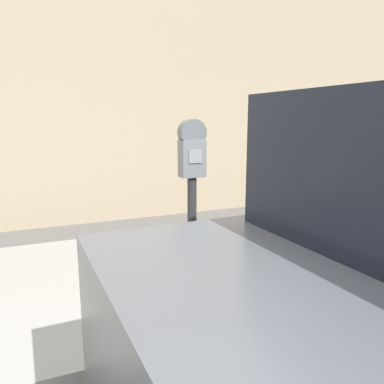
{
  "coord_description": "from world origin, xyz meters",
  "views": [
    {
      "loc": [
        -1.03,
        -1.44,
        1.7
      ],
      "look_at": [
        0.13,
        1.29,
        1.13
      ],
      "focal_mm": 35.0,
      "sensor_mm": 36.0,
      "label": 1
    }
  ],
  "objects": [
    {
      "name": "building_facade",
      "position": [
        0.0,
        4.94,
        2.74
      ],
      "size": [
        24.0,
        0.3,
        5.47
      ],
      "color": "tan",
      "rests_on": "ground_plane"
    },
    {
      "name": "sidewalk",
      "position": [
        0.0,
        2.2,
        0.06
      ],
      "size": [
        24.0,
        2.8,
        0.12
      ],
      "color": "#ADAAA3",
      "rests_on": "ground_plane"
    },
    {
      "name": "parking_meter",
      "position": [
        0.13,
        1.29,
        1.2
      ],
      "size": [
        0.21,
        0.13,
        1.58
      ],
      "color": "#2D2D30",
      "rests_on": "sidewalk"
    }
  ]
}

